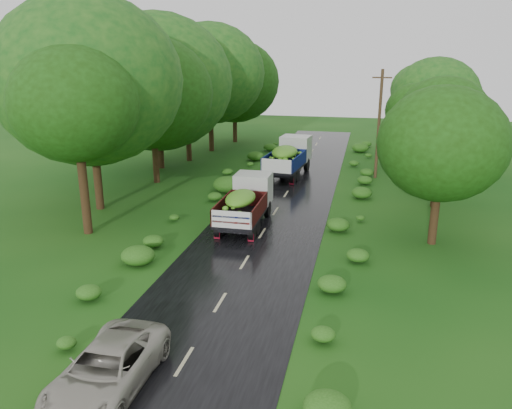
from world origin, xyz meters
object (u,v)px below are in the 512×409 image
(car, at_px, (107,368))
(truck_near, at_px, (246,200))
(truck_far, at_px, (289,155))
(utility_pole, at_px, (379,123))

(car, bearing_deg, truck_near, 88.38)
(truck_near, distance_m, truck_far, 12.32)
(car, bearing_deg, truck_far, 88.07)
(truck_near, relative_size, car, 1.25)
(truck_far, distance_m, utility_pole, 7.25)
(utility_pole, bearing_deg, truck_near, -117.82)
(truck_near, relative_size, utility_pole, 0.73)
(truck_far, bearing_deg, car, -86.13)
(truck_near, height_order, truck_far, truck_far)
(truck_near, xyz_separation_m, truck_far, (0.53, 12.31, 0.16))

